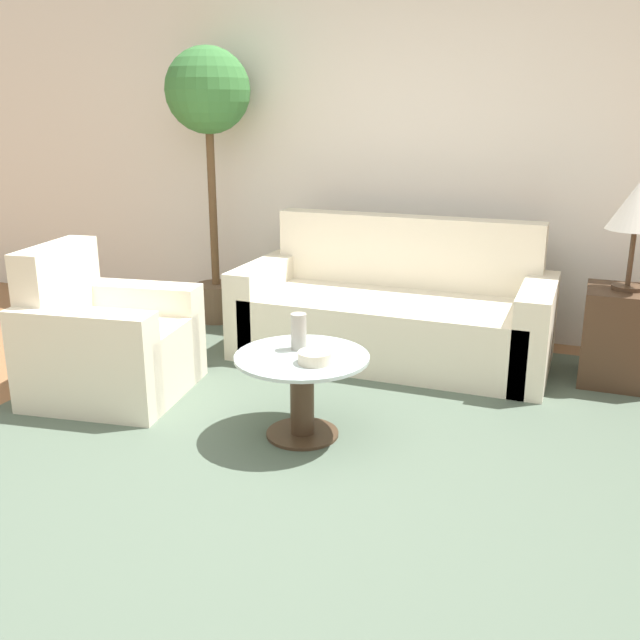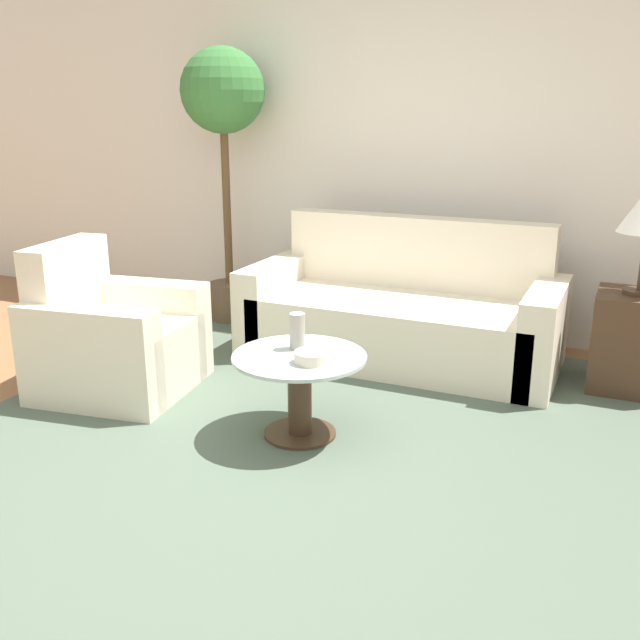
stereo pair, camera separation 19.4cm
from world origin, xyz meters
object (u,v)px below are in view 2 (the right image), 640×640
armchair (110,342)px  potted_plant (224,119)px  sofa_main (403,315)px  bowl (311,357)px  coffee_table (300,384)px  vase (297,331)px

armchair → potted_plant: (-0.12, 1.54, 1.24)m
sofa_main → potted_plant: potted_plant is taller
potted_plant → bowl: bearing=-49.0°
coffee_table → vase: 0.27m
sofa_main → potted_plant: bearing=169.2°
potted_plant → bowl: size_ratio=12.49×
bowl → armchair: bearing=171.9°
sofa_main → coffee_table: (-0.10, -1.38, -0.01)m
potted_plant → vase: potted_plant is taller
sofa_main → vase: size_ratio=10.83×
sofa_main → armchair: (-1.40, -1.26, -0.00)m
potted_plant → sofa_main: bearing=-10.8°
sofa_main → potted_plant: size_ratio=0.99×
vase → armchair: bearing=178.2°
bowl → sofa_main: bearing=89.9°
vase → bowl: bearing=-46.7°
sofa_main → bowl: sofa_main is taller
armchair → vase: 1.27m
sofa_main → armchair: sofa_main is taller
armchair → coffee_table: (1.30, -0.12, -0.00)m
armchair → coffee_table: armchair is taller
coffee_table → bowl: 0.22m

